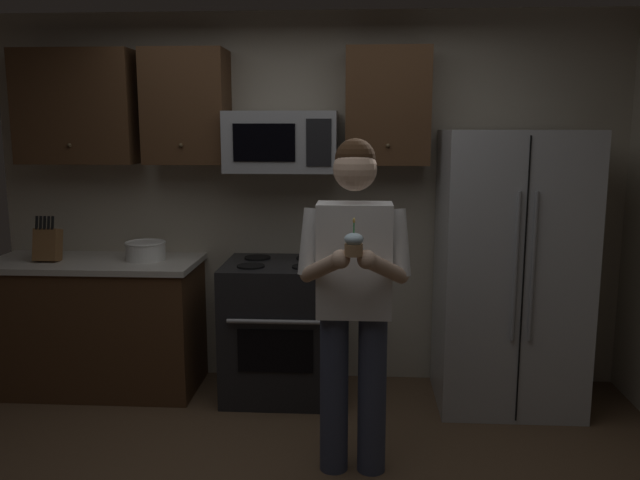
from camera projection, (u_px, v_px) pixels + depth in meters
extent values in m
cube|color=#B7AD99|center=(308.00, 200.00, 4.66)|extent=(4.40, 0.10, 2.60)
cube|color=black|center=(282.00, 329.00, 4.43)|extent=(0.76, 0.66, 0.92)
cube|color=black|center=(275.00, 351.00, 4.10)|extent=(0.48, 0.01, 0.28)
cylinder|color=#99999E|center=(274.00, 322.00, 4.05)|extent=(0.60, 0.03, 0.03)
cylinder|color=black|center=(251.00, 266.00, 4.22)|extent=(0.18, 0.18, 0.01)
cylinder|color=black|center=(306.00, 267.00, 4.20)|extent=(0.18, 0.18, 0.01)
cylinder|color=black|center=(258.00, 258.00, 4.50)|extent=(0.18, 0.18, 0.01)
cylinder|color=black|center=(309.00, 258.00, 4.47)|extent=(0.18, 0.18, 0.01)
cube|color=#9EA0A5|center=(282.00, 142.00, 4.33)|extent=(0.74, 0.40, 0.40)
cube|color=black|center=(264.00, 143.00, 4.14)|extent=(0.40, 0.01, 0.24)
cube|color=black|center=(319.00, 143.00, 4.11)|extent=(0.16, 0.01, 0.30)
cube|color=#B7BABF|center=(509.00, 270.00, 4.22)|extent=(0.90, 0.72, 1.80)
cylinder|color=gray|center=(516.00, 267.00, 3.84)|extent=(0.02, 0.02, 0.90)
cylinder|color=gray|center=(533.00, 267.00, 3.83)|extent=(0.02, 0.02, 0.90)
cube|color=black|center=(523.00, 283.00, 3.86)|extent=(0.01, 0.01, 1.74)
cube|color=#4C301C|center=(79.00, 107.00, 4.43)|extent=(0.80, 0.34, 0.76)
sphere|color=brown|center=(69.00, 145.00, 4.29)|extent=(0.03, 0.03, 0.03)
cube|color=#4C301C|center=(187.00, 107.00, 4.38)|extent=(0.55, 0.34, 0.76)
sphere|color=brown|center=(181.00, 145.00, 4.25)|extent=(0.03, 0.03, 0.03)
cube|color=#4C301C|center=(387.00, 107.00, 4.30)|extent=(0.55, 0.34, 0.76)
sphere|color=brown|center=(388.00, 146.00, 4.16)|extent=(0.03, 0.03, 0.03)
cube|color=#4C301C|center=(97.00, 327.00, 4.53)|extent=(1.40, 0.62, 0.88)
cube|color=beige|center=(93.00, 263.00, 4.45)|extent=(1.44, 0.66, 0.04)
cube|color=brown|center=(48.00, 245.00, 4.40)|extent=(0.16, 0.15, 0.24)
cylinder|color=black|center=(37.00, 223.00, 4.36)|extent=(0.02, 0.04, 0.09)
cylinder|color=black|center=(41.00, 223.00, 4.35)|extent=(0.02, 0.04, 0.09)
cylinder|color=black|center=(45.00, 223.00, 4.35)|extent=(0.02, 0.04, 0.09)
cylinder|color=black|center=(49.00, 223.00, 4.35)|extent=(0.02, 0.04, 0.09)
cylinder|color=black|center=(53.00, 223.00, 4.35)|extent=(0.02, 0.04, 0.09)
cylinder|color=white|center=(146.00, 251.00, 4.44)|extent=(0.27, 0.27, 0.12)
torus|color=white|center=(145.00, 243.00, 4.43)|extent=(0.28, 0.28, 0.02)
cylinder|color=#383F59|center=(334.00, 393.00, 3.43)|extent=(0.15, 0.15, 0.86)
cylinder|color=#383F59|center=(372.00, 394.00, 3.42)|extent=(0.15, 0.15, 0.86)
cube|color=white|center=(354.00, 260.00, 3.30)|extent=(0.38, 0.22, 0.58)
sphere|color=beige|center=(355.00, 169.00, 3.22)|extent=(0.22, 0.22, 0.22)
sphere|color=#382314|center=(355.00, 159.00, 3.22)|extent=(0.20, 0.20, 0.20)
cylinder|color=white|center=(310.00, 242.00, 3.27)|extent=(0.15, 0.18, 0.35)
cylinder|color=beige|center=(323.00, 267.00, 3.12)|extent=(0.26, 0.33, 0.21)
sphere|color=beige|center=(341.00, 259.00, 2.98)|extent=(0.09, 0.09, 0.09)
cylinder|color=white|center=(399.00, 243.00, 3.24)|extent=(0.15, 0.18, 0.35)
cylinder|color=beige|center=(385.00, 268.00, 3.11)|extent=(0.26, 0.33, 0.21)
sphere|color=beige|center=(367.00, 259.00, 2.97)|extent=(0.09, 0.09, 0.09)
cylinder|color=#A87F56|center=(354.00, 250.00, 2.95)|extent=(0.08, 0.08, 0.06)
ellipsoid|color=silver|center=(354.00, 239.00, 2.94)|extent=(0.09, 0.09, 0.06)
cylinder|color=#4CBF66|center=(354.00, 229.00, 2.93)|extent=(0.01, 0.01, 0.06)
ellipsoid|color=#FFD159|center=(354.00, 221.00, 2.92)|extent=(0.01, 0.01, 0.02)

